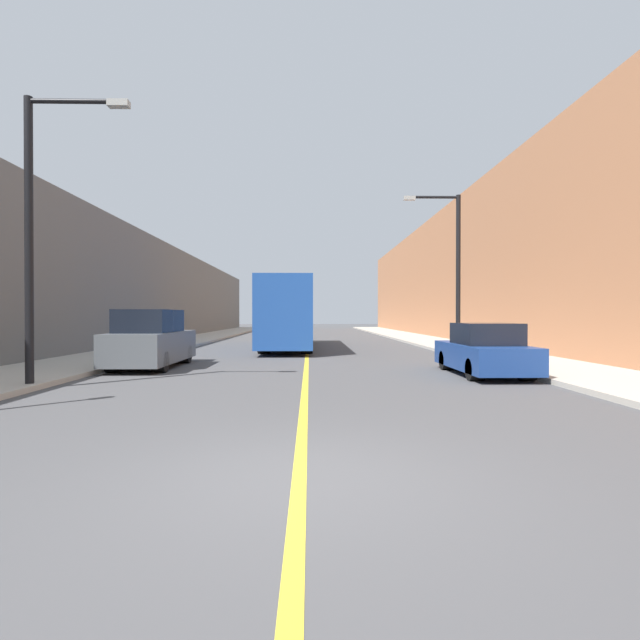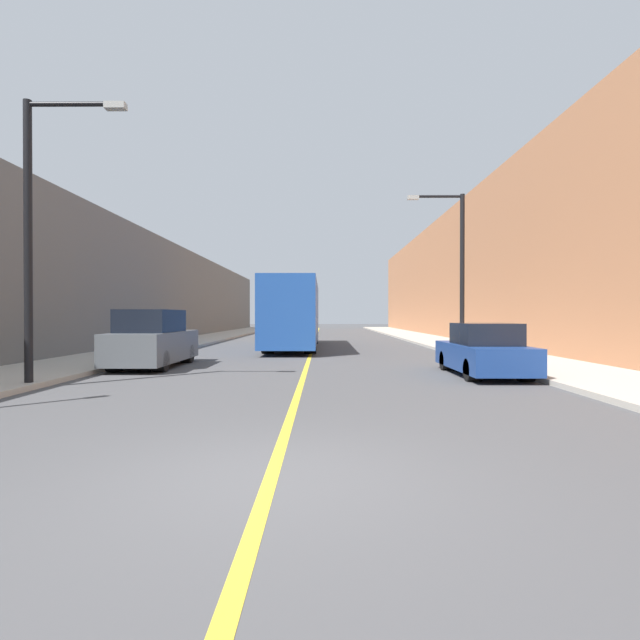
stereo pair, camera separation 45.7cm
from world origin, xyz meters
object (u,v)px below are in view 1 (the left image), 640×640
(parked_suv_left, at_px, (151,341))
(street_lamp_left, at_px, (38,219))
(bus, at_px, (289,313))
(street_lamp_right, at_px, (453,262))
(car_right_near, at_px, (484,352))

(parked_suv_left, height_order, street_lamp_left, street_lamp_left)
(bus, relative_size, street_lamp_right, 1.83)
(street_lamp_right, bearing_deg, parked_suv_left, -158.38)
(bus, bearing_deg, car_right_near, -62.94)
(bus, bearing_deg, parked_suv_left, -112.90)
(car_right_near, bearing_deg, street_lamp_right, 81.21)
(car_right_near, distance_m, street_lamp_left, 12.51)
(parked_suv_left, xyz_separation_m, street_lamp_left, (-1.12, -4.97, 3.19))
(car_right_near, height_order, street_lamp_left, street_lamp_left)
(car_right_near, bearing_deg, street_lamp_left, -167.29)
(parked_suv_left, distance_m, street_lamp_right, 12.98)
(bus, relative_size, car_right_near, 2.81)
(parked_suv_left, relative_size, street_lamp_right, 0.71)
(parked_suv_left, height_order, car_right_near, parked_suv_left)
(parked_suv_left, relative_size, car_right_near, 1.10)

